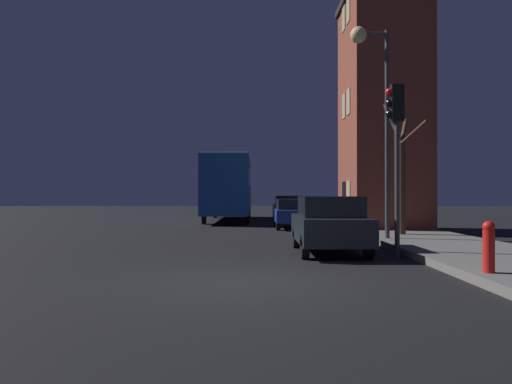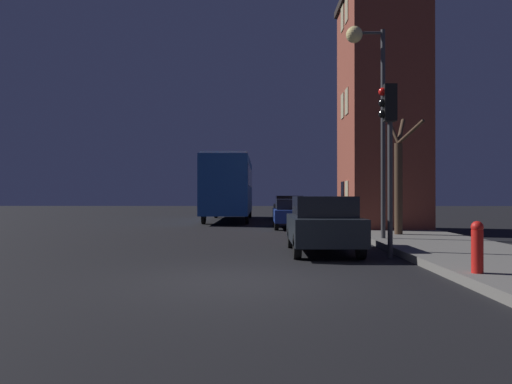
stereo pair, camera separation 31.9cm
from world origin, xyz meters
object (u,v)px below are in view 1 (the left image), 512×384
object	(u,v)px
streetlamp	(370,80)
fire_hydrant	(486,245)
traffic_light	(394,134)
bus	(227,184)
car_mid_lane	(292,213)
car_far_lane	(286,207)
bare_tree	(400,176)
car_near_lane	(327,224)

from	to	relation	value
streetlamp	fire_hydrant	distance (m)	8.31
traffic_light	bus	world-z (taller)	traffic_light
car_mid_lane	car_far_lane	xyz separation A→B (m)	(0.26, 8.37, 0.04)
traffic_light	car_mid_lane	xyz separation A→B (m)	(-1.64, 10.81, -2.31)
car_far_lane	fire_hydrant	xyz separation A→B (m)	(2.05, -22.57, -0.11)
car_mid_lane	fire_hydrant	bearing A→B (deg)	-80.77
car_mid_lane	car_far_lane	size ratio (longest dim) A/B	0.87
bus	car_mid_lane	xyz separation A→B (m)	(3.35, -6.85, -1.48)
fire_hydrant	bare_tree	bearing A→B (deg)	83.34
bare_tree	streetlamp	bearing A→B (deg)	-130.72
bus	car_far_lane	xyz separation A→B (m)	(3.62, 1.52, -1.44)
streetlamp	car_near_lane	size ratio (longest dim) A/B	1.70
bare_tree	car_mid_lane	world-z (taller)	bare_tree
car_near_lane	car_far_lane	size ratio (longest dim) A/B	0.84
traffic_light	bus	size ratio (longest dim) A/B	0.39
bare_tree	car_near_lane	size ratio (longest dim) A/B	1.19
streetlamp	fire_hydrant	bearing A→B (deg)	-86.64
streetlamp	car_far_lane	size ratio (longest dim) A/B	1.43
bare_tree	bus	distance (m)	14.10
bare_tree	fire_hydrant	size ratio (longest dim) A/B	5.13
streetlamp	car_near_lane	world-z (taller)	streetlamp
traffic_light	fire_hydrant	xyz separation A→B (m)	(0.67, -3.39, -2.38)
car_mid_lane	car_far_lane	bearing A→B (deg)	88.20
traffic_light	bare_tree	size ratio (longest dim) A/B	0.91
bus	car_far_lane	size ratio (longest dim) A/B	2.34
bus	car_mid_lane	world-z (taller)	bus
car_mid_lane	streetlamp	bearing A→B (deg)	-75.27
bare_tree	bus	size ratio (longest dim) A/B	0.42
car_near_lane	car_mid_lane	world-z (taller)	car_near_lane
car_near_lane	fire_hydrant	distance (m)	4.93
car_near_lane	car_far_lane	distance (m)	18.13
streetlamp	car_near_lane	xyz separation A→B (m)	(-1.73, -2.54, -4.37)
traffic_light	car_near_lane	distance (m)	2.89
bare_tree	car_mid_lane	size ratio (longest dim) A/B	1.15
bus	car_far_lane	bearing A→B (deg)	22.82
streetlamp	fire_hydrant	world-z (taller)	streetlamp
fire_hydrant	car_near_lane	bearing A→B (deg)	115.73
traffic_light	car_far_lane	size ratio (longest dim) A/B	0.90
streetlamp	car_far_lane	bearing A→B (deg)	95.99
car_near_lane	car_far_lane	world-z (taller)	car_near_lane
bare_tree	car_far_lane	size ratio (longest dim) A/B	0.99
traffic_light	bare_tree	world-z (taller)	bare_tree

